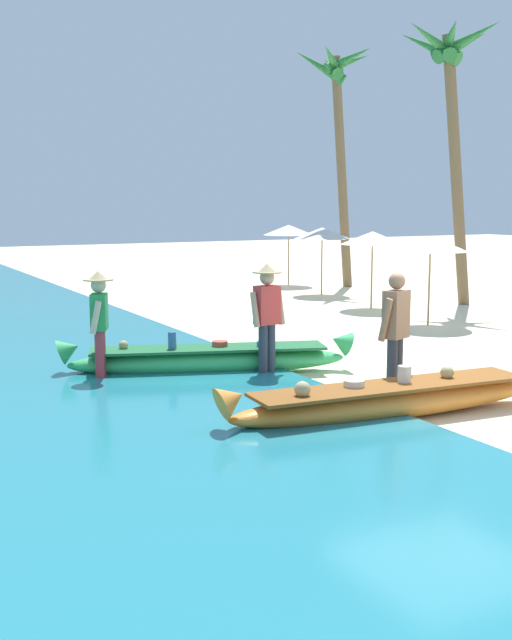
% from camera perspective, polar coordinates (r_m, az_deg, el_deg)
% --- Properties ---
extents(ground_plane, '(80.00, 80.00, 0.00)m').
position_cam_1_polar(ground_plane, '(10.82, 13.59, -5.76)').
color(ground_plane, beige).
extents(boat_orange_foreground, '(4.65, 1.00, 0.69)m').
position_cam_1_polar(boat_orange_foreground, '(9.83, 9.79, -5.66)').
color(boat_orange_foreground, orange).
rests_on(boat_orange_foreground, ground).
extents(boat_green_midground, '(4.43, 2.00, 0.69)m').
position_cam_1_polar(boat_green_midground, '(12.09, -3.45, -2.86)').
color(boat_green_midground, '#38B760').
rests_on(boat_green_midground, ground).
extents(person_vendor_hatted, '(0.57, 0.44, 1.73)m').
position_cam_1_polar(person_vendor_hatted, '(11.69, 0.81, 0.55)').
color(person_vendor_hatted, '#333842').
rests_on(person_vendor_hatted, ground).
extents(person_tourist_customer, '(0.59, 0.40, 1.72)m').
position_cam_1_polar(person_tourist_customer, '(10.48, 10.07, -0.67)').
color(person_tourist_customer, '#333842').
rests_on(person_tourist_customer, ground).
extents(person_vendor_assistant, '(0.44, 0.58, 1.65)m').
position_cam_1_polar(person_vendor_assistant, '(11.64, -11.29, 0.10)').
color(person_vendor_assistant, '#B2383D').
rests_on(person_vendor_assistant, ground).
extents(parasol_row_0, '(1.60, 1.60, 1.91)m').
position_cam_1_polar(parasol_row_0, '(17.13, 12.53, 5.41)').
color(parasol_row_0, '#8E6B47').
rests_on(parasol_row_0, ground).
extents(parasol_row_1, '(1.60, 1.60, 1.91)m').
position_cam_1_polar(parasol_row_1, '(19.65, 8.44, 5.90)').
color(parasol_row_1, '#8E6B47').
rests_on(parasol_row_1, ground).
extents(parasol_row_2, '(1.60, 1.60, 1.91)m').
position_cam_1_polar(parasol_row_2, '(22.44, 4.81, 6.28)').
color(parasol_row_2, '#8E6B47').
rests_on(parasol_row_2, ground).
extents(parasol_row_3, '(1.60, 1.60, 1.91)m').
position_cam_1_polar(parasol_row_3, '(24.95, 2.38, 6.53)').
color(parasol_row_3, '#8E6B47').
rests_on(parasol_row_3, ground).
extents(palm_tree_tall_inland, '(2.33, 2.46, 7.22)m').
position_cam_1_polar(palm_tree_tall_inland, '(24.60, 5.94, 15.41)').
color(palm_tree_tall_inland, brown).
rests_on(palm_tree_tall_inland, ground).
extents(palm_tree_leaning_seaward, '(2.56, 2.70, 6.96)m').
position_cam_1_polar(palm_tree_leaning_seaward, '(20.66, 13.87, 16.44)').
color(palm_tree_leaning_seaward, brown).
rests_on(palm_tree_leaning_seaward, ground).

